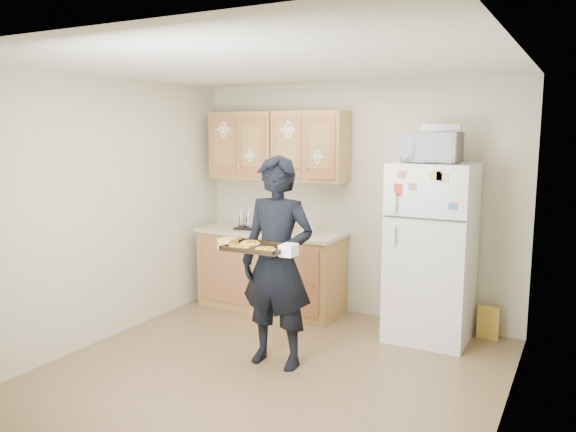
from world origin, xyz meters
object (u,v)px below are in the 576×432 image
at_px(person, 277,262).
at_px(microwave, 432,148).
at_px(baking_tray, 257,248).
at_px(refrigerator, 431,252).
at_px(dish_rack, 254,222).

xyz_separation_m(person, microwave, (0.97, 1.19, 0.94)).
bearing_deg(person, baking_tray, -94.06).
xyz_separation_m(person, baking_tray, (-0.01, -0.30, 0.18)).
bearing_deg(microwave, refrigerator, 64.69).
height_order(person, dish_rack, person).
bearing_deg(dish_rack, microwave, -2.75).
xyz_separation_m(refrigerator, person, (-0.99, -1.24, 0.05)).
bearing_deg(person, refrigerator, 49.30).
relative_size(person, baking_tray, 3.67).
height_order(refrigerator, baking_tray, refrigerator).
distance_m(refrigerator, baking_tray, 1.85).
distance_m(person, dish_rack, 1.65).
distance_m(refrigerator, person, 1.59).
relative_size(refrigerator, dish_rack, 4.44).
xyz_separation_m(microwave, dish_rack, (-2.00, 0.10, -0.86)).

